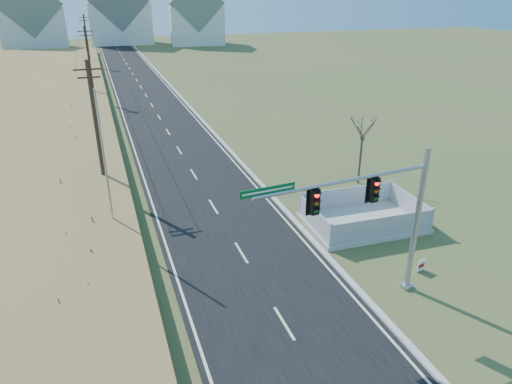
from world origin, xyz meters
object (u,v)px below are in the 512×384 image
Objects in this scene: open_sign at (421,265)px; flagpole at (108,184)px; bare_tree at (363,127)px; fence_enclosure at (362,220)px; traffic_signal_mast at (385,214)px.

open_sign is 0.08× the size of flagpole.
bare_tree is at bearing 60.05° from open_sign.
bare_tree is at bearing 63.13° from fence_enclosure.
traffic_signal_mast reaches higher than fence_enclosure.
flagpole is (-10.93, 9.58, -0.91)m from traffic_signal_mast.
flagpole reaches higher than fence_enclosure.
fence_enclosure is at bearing 58.24° from traffic_signal_mast.
bare_tree is (17.32, 2.57, 0.84)m from flagpole.
flagpole is at bearing 133.88° from traffic_signal_mast.
fence_enclosure reaches higher than open_sign.
traffic_signal_mast is 13.72m from bare_tree.
bare_tree is at bearing 57.35° from traffic_signal_mast.
flagpole reaches higher than traffic_signal_mast.
fence_enclosure is 14.85m from flagpole.
traffic_signal_mast is 14.56m from flagpole.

